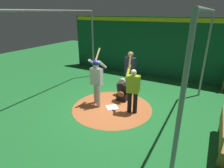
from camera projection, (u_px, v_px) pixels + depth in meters
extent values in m
plane|color=#1E6B2D|center=(112.00, 108.00, 7.01)|extent=(25.88, 25.88, 0.00)
cylinder|color=#B76033|center=(112.00, 107.00, 7.01)|extent=(2.96, 2.96, 0.01)
cube|color=white|center=(112.00, 107.00, 7.01)|extent=(0.59, 0.59, 0.01)
cylinder|color=#B3B3B7|center=(98.00, 97.00, 6.93)|extent=(0.15, 0.15, 0.84)
cylinder|color=#B3B3B7|center=(96.00, 93.00, 7.24)|extent=(0.15, 0.15, 0.84)
cube|color=silver|center=(96.00, 76.00, 6.82)|extent=(0.22, 0.44, 0.63)
cylinder|color=silver|center=(102.00, 64.00, 6.65)|extent=(0.51, 0.09, 0.39)
cylinder|color=silver|center=(93.00, 63.00, 6.83)|extent=(0.51, 0.09, 0.39)
sphere|color=beige|center=(96.00, 65.00, 6.66)|extent=(0.22, 0.22, 0.22)
sphere|color=navy|center=(96.00, 63.00, 6.64)|extent=(0.24, 0.24, 0.24)
cylinder|color=tan|center=(96.00, 59.00, 6.84)|extent=(0.54, 0.06, 0.73)
cube|color=black|center=(123.00, 96.00, 7.58)|extent=(0.40, 0.40, 0.29)
cube|color=black|center=(123.00, 88.00, 7.42)|extent=(0.31, 0.40, 0.48)
sphere|color=beige|center=(122.00, 81.00, 7.28)|extent=(0.22, 0.22, 0.22)
cube|color=gray|center=(121.00, 82.00, 7.20)|extent=(0.03, 0.20, 0.20)
ellipsoid|color=brown|center=(121.00, 94.00, 7.20)|extent=(0.12, 0.28, 0.22)
cylinder|color=#4C4C51|center=(132.00, 84.00, 8.01)|extent=(0.15, 0.15, 0.90)
cylinder|color=#4C4C51|center=(127.00, 84.00, 8.10)|extent=(0.15, 0.15, 0.90)
cube|color=#1E2338|center=(130.00, 66.00, 7.76)|extent=(0.22, 0.42, 0.71)
cylinder|color=#1E2338|center=(135.00, 65.00, 7.65)|extent=(0.09, 0.09, 0.60)
cylinder|color=#1E2338|center=(126.00, 64.00, 7.83)|extent=(0.09, 0.09, 0.60)
sphere|color=#9E704C|center=(131.00, 54.00, 7.58)|extent=(0.23, 0.23, 0.23)
cylinder|color=black|center=(135.00, 103.00, 6.52)|extent=(0.15, 0.15, 0.77)
cylinder|color=black|center=(130.00, 102.00, 6.58)|extent=(0.15, 0.15, 0.77)
cube|color=#9CB629|center=(133.00, 84.00, 6.30)|extent=(0.30, 0.45, 0.61)
cylinder|color=#9CB629|center=(139.00, 83.00, 6.22)|extent=(0.09, 0.09, 0.52)
cylinder|color=#9CB629|center=(128.00, 71.00, 6.29)|extent=(0.46, 0.18, 0.40)
sphere|color=beige|center=(134.00, 72.00, 6.15)|extent=(0.20, 0.20, 0.20)
cylinder|color=olive|center=(129.00, 67.00, 6.32)|extent=(0.46, 0.15, 0.74)
cube|color=#145133|center=(152.00, 47.00, 10.04)|extent=(0.20, 9.88, 3.14)
cube|color=yellow|center=(153.00, 20.00, 9.44)|extent=(0.03, 9.69, 0.20)
cylinder|color=gray|center=(93.00, 45.00, 9.91)|extent=(0.08, 0.08, 3.40)
cylinder|color=gray|center=(206.00, 56.00, 7.45)|extent=(0.08, 0.08, 3.40)
cylinder|color=gray|center=(178.00, 127.00, 2.89)|extent=(0.08, 0.08, 3.40)
cylinder|color=gray|center=(49.00, 11.00, 7.01)|extent=(5.59, 0.07, 0.07)
cylinder|color=gray|center=(209.00, 10.00, 4.55)|extent=(5.59, 0.07, 0.07)
cube|color=olive|center=(222.00, 126.00, 4.75)|extent=(1.72, 0.04, 0.40)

